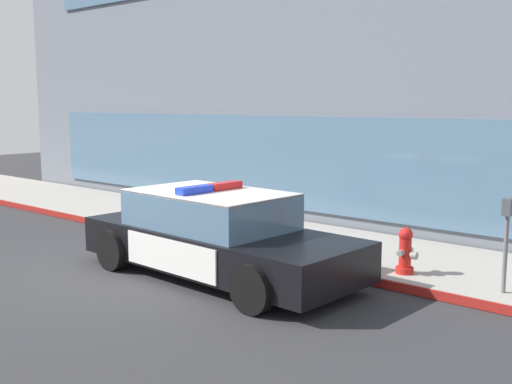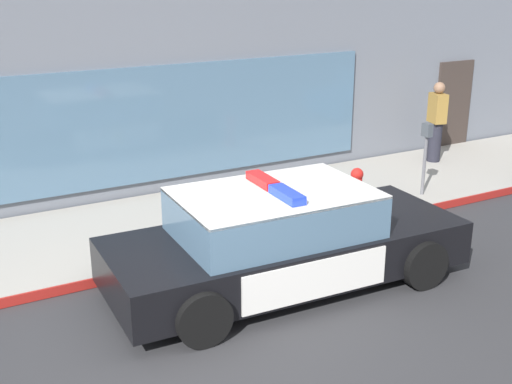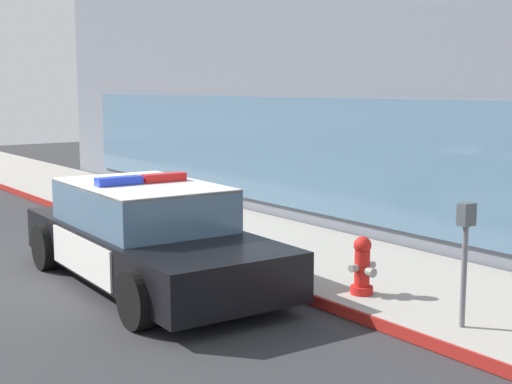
# 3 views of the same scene
# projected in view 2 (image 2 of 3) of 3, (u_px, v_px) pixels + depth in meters

# --- Properties ---
(ground) EXTENTS (48.00, 48.00, 0.00)m
(ground) POSITION_uv_depth(u_px,v_px,m) (206.00, 335.00, 7.92)
(ground) COLOR #303033
(sidewalk) EXTENTS (48.00, 2.92, 0.15)m
(sidewalk) POSITION_uv_depth(u_px,v_px,m) (119.00, 235.00, 10.64)
(sidewalk) COLOR #A39E93
(sidewalk) RESTS_ON ground
(curb_red_paint) EXTENTS (28.80, 0.04, 0.14)m
(curb_red_paint) POSITION_uv_depth(u_px,v_px,m) (151.00, 270.00, 9.42)
(curb_red_paint) COLOR maroon
(curb_red_paint) RESTS_ON ground
(police_cruiser) EXTENTS (4.94, 2.22, 1.49)m
(police_cruiser) POSITION_uv_depth(u_px,v_px,m) (283.00, 239.00, 8.94)
(police_cruiser) COLOR black
(police_cruiser) RESTS_ON ground
(fire_hydrant) EXTENTS (0.34, 0.39, 0.73)m
(fire_hydrant) POSITION_uv_depth(u_px,v_px,m) (357.00, 189.00, 11.50)
(fire_hydrant) COLOR red
(fire_hydrant) RESTS_ON sidewalk
(pedestrian_on_sidewalk) EXTENTS (0.35, 0.45, 1.71)m
(pedestrian_on_sidewalk) POSITION_uv_depth(u_px,v_px,m) (436.00, 122.00, 14.11)
(pedestrian_on_sidewalk) COLOR #23232D
(pedestrian_on_sidewalk) RESTS_ON sidewalk
(parking_meter) EXTENTS (0.12, 0.18, 1.34)m
(parking_meter) POSITION_uv_depth(u_px,v_px,m) (426.00, 146.00, 12.00)
(parking_meter) COLOR slate
(parking_meter) RESTS_ON sidewalk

